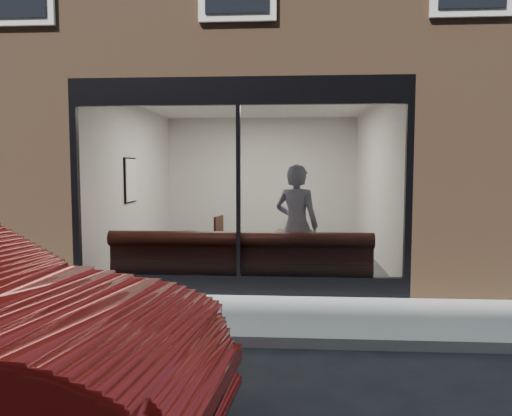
# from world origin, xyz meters

# --- Properties ---
(ground) EXTENTS (120.00, 120.00, 0.00)m
(ground) POSITION_xyz_m (0.00, 0.00, 0.00)
(ground) COLOR black
(ground) RESTS_ON ground
(sidewalk_near) EXTENTS (40.00, 2.00, 0.01)m
(sidewalk_near) POSITION_xyz_m (0.00, 1.00, 0.01)
(sidewalk_near) COLOR gray
(sidewalk_near) RESTS_ON ground
(kerb_near) EXTENTS (40.00, 0.10, 0.12)m
(kerb_near) POSITION_xyz_m (0.00, -0.05, 0.06)
(kerb_near) COLOR gray
(kerb_near) RESTS_ON ground
(host_building_pier_left) EXTENTS (2.50, 12.00, 3.20)m
(host_building_pier_left) POSITION_xyz_m (-3.75, 8.00, 1.60)
(host_building_pier_left) COLOR brown
(host_building_pier_left) RESTS_ON ground
(host_building_pier_right) EXTENTS (2.50, 12.00, 3.20)m
(host_building_pier_right) POSITION_xyz_m (3.75, 8.00, 1.60)
(host_building_pier_right) COLOR brown
(host_building_pier_right) RESTS_ON ground
(host_building_backfill) EXTENTS (5.00, 6.00, 3.20)m
(host_building_backfill) POSITION_xyz_m (0.00, 11.00, 1.60)
(host_building_backfill) COLOR brown
(host_building_backfill) RESTS_ON ground
(cafe_floor) EXTENTS (6.00, 6.00, 0.00)m
(cafe_floor) POSITION_xyz_m (0.00, 5.00, 0.02)
(cafe_floor) COLOR #2D2D30
(cafe_floor) RESTS_ON ground
(cafe_ceiling) EXTENTS (6.00, 6.00, 0.00)m
(cafe_ceiling) POSITION_xyz_m (0.00, 5.00, 3.19)
(cafe_ceiling) COLOR white
(cafe_ceiling) RESTS_ON host_building_upper
(cafe_wall_back) EXTENTS (5.00, 0.00, 5.00)m
(cafe_wall_back) POSITION_xyz_m (0.00, 7.99, 1.60)
(cafe_wall_back) COLOR silver
(cafe_wall_back) RESTS_ON ground
(cafe_wall_left) EXTENTS (0.00, 6.00, 6.00)m
(cafe_wall_left) POSITION_xyz_m (-2.49, 5.00, 1.60)
(cafe_wall_left) COLOR silver
(cafe_wall_left) RESTS_ON ground
(cafe_wall_right) EXTENTS (0.00, 6.00, 6.00)m
(cafe_wall_right) POSITION_xyz_m (2.49, 5.00, 1.60)
(cafe_wall_right) COLOR silver
(cafe_wall_right) RESTS_ON ground
(storefront_kick) EXTENTS (5.00, 0.10, 0.30)m
(storefront_kick) POSITION_xyz_m (0.00, 2.05, 0.15)
(storefront_kick) COLOR black
(storefront_kick) RESTS_ON ground
(storefront_header) EXTENTS (5.00, 0.10, 0.40)m
(storefront_header) POSITION_xyz_m (0.00, 2.05, 3.00)
(storefront_header) COLOR black
(storefront_header) RESTS_ON host_building_upper
(storefront_mullion) EXTENTS (0.06, 0.10, 2.50)m
(storefront_mullion) POSITION_xyz_m (0.00, 2.05, 1.55)
(storefront_mullion) COLOR black
(storefront_mullion) RESTS_ON storefront_kick
(storefront_glass) EXTENTS (4.80, 0.00, 4.80)m
(storefront_glass) POSITION_xyz_m (0.00, 2.02, 1.55)
(storefront_glass) COLOR white
(storefront_glass) RESTS_ON storefront_kick
(banquette) EXTENTS (4.00, 0.55, 0.45)m
(banquette) POSITION_xyz_m (0.00, 2.45, 0.23)
(banquette) COLOR #391714
(banquette) RESTS_ON cafe_floor
(person) EXTENTS (0.83, 0.69, 1.95)m
(person) POSITION_xyz_m (0.86, 2.73, 0.98)
(person) COLOR #8F9BB9
(person) RESTS_ON cafe_floor
(cafe_table_left) EXTENTS (0.73, 0.73, 0.04)m
(cafe_table_left) POSITION_xyz_m (-1.20, 3.28, 0.74)
(cafe_table_left) COLOR black
(cafe_table_left) RESTS_ON cafe_floor
(cafe_table_right) EXTENTS (0.73, 0.73, 0.04)m
(cafe_table_right) POSITION_xyz_m (0.81, 3.69, 0.74)
(cafe_table_right) COLOR black
(cafe_table_right) RESTS_ON cafe_floor
(cafe_chair_left) EXTENTS (0.54, 0.54, 0.04)m
(cafe_chair_left) POSITION_xyz_m (-0.82, 4.46, 0.24)
(cafe_chair_left) COLOR black
(cafe_chair_left) RESTS_ON cafe_floor
(wall_poster) EXTENTS (0.02, 0.64, 0.85)m
(wall_poster) POSITION_xyz_m (-2.45, 4.67, 1.64)
(wall_poster) COLOR white
(wall_poster) RESTS_ON cafe_wall_left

